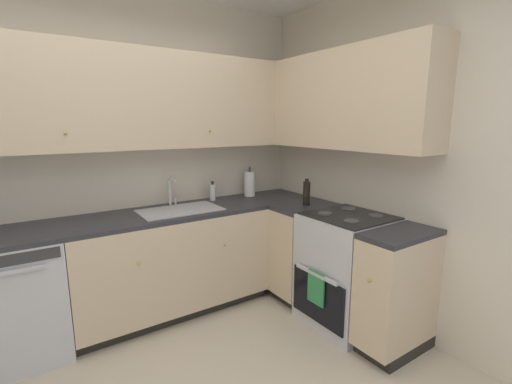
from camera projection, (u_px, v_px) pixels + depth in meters
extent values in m
cube|color=beige|center=(103.00, 158.00, 2.92)|extent=(3.77, 0.05, 2.70)
cube|color=beige|center=(419.00, 162.00, 2.60)|extent=(0.05, 3.35, 2.70)
cube|color=silver|center=(16.00, 299.00, 2.45)|extent=(0.60, 0.60, 0.87)
cube|color=#333333|center=(8.00, 261.00, 2.13)|extent=(0.55, 0.01, 0.07)
cube|color=silver|center=(10.00, 272.00, 2.13)|extent=(0.36, 0.02, 0.02)
cube|color=beige|center=(171.00, 259.00, 3.05)|extent=(1.63, 0.60, 0.78)
cube|color=black|center=(172.00, 303.00, 3.16)|extent=(1.63, 0.54, 0.09)
sphere|color=tan|center=(139.00, 264.00, 2.58)|extent=(0.02, 0.02, 0.02)
sphere|color=tan|center=(225.00, 245.00, 2.97)|extent=(0.02, 0.02, 0.02)
cube|color=#2D2D33|center=(169.00, 213.00, 2.98)|extent=(2.83, 0.60, 0.03)
cube|color=beige|center=(305.00, 249.00, 3.28)|extent=(0.60, 0.35, 0.78)
cube|color=black|center=(306.00, 292.00, 3.38)|extent=(0.54, 0.35, 0.09)
cube|color=beige|center=(397.00, 289.00, 2.49)|extent=(0.60, 0.30, 0.78)
cube|color=black|center=(395.00, 343.00, 2.59)|extent=(0.54, 0.30, 0.09)
sphere|color=tan|center=(369.00, 281.00, 2.30)|extent=(0.02, 0.02, 0.02)
cube|color=#2D2D33|center=(306.00, 207.00, 3.20)|extent=(0.60, 0.35, 0.03)
cube|color=#2D2D33|center=(401.00, 234.00, 2.42)|extent=(0.60, 0.30, 0.03)
cube|color=silver|center=(347.00, 270.00, 2.89)|extent=(0.64, 0.62, 0.90)
cube|color=black|center=(317.00, 299.00, 2.75)|extent=(0.02, 0.55, 0.38)
cube|color=silver|center=(316.00, 274.00, 2.69)|extent=(0.02, 0.43, 0.02)
cube|color=black|center=(350.00, 216.00, 2.81)|extent=(0.59, 0.60, 0.01)
cube|color=silver|center=(375.00, 202.00, 2.96)|extent=(0.03, 0.60, 0.15)
cylinder|color=#4C4C4C|center=(351.00, 221.00, 2.62)|extent=(0.11, 0.11, 0.01)
cylinder|color=#4C4C4C|center=(325.00, 213.00, 2.84)|extent=(0.11, 0.11, 0.01)
cylinder|color=#4C4C4C|center=(376.00, 216.00, 2.77)|extent=(0.11, 0.11, 0.01)
cylinder|color=#4C4C4C|center=(349.00, 209.00, 2.99)|extent=(0.11, 0.11, 0.01)
cube|color=#338C4C|center=(316.00, 288.00, 2.71)|extent=(0.02, 0.17, 0.26)
cube|color=beige|center=(138.00, 100.00, 2.82)|extent=(2.51, 0.32, 0.78)
sphere|color=tan|center=(66.00, 133.00, 2.43)|extent=(0.02, 0.02, 0.02)
sphere|color=tan|center=(210.00, 131.00, 3.04)|extent=(0.02, 0.02, 0.02)
cube|color=beige|center=(333.00, 101.00, 2.98)|extent=(0.32, 1.84, 0.78)
cube|color=#B7B7BC|center=(180.00, 210.00, 3.00)|extent=(0.67, 0.40, 0.01)
cube|color=gray|center=(180.00, 216.00, 3.01)|extent=(0.62, 0.36, 0.09)
cube|color=#99999E|center=(180.00, 214.00, 3.00)|extent=(0.02, 0.35, 0.06)
cylinder|color=silver|center=(170.00, 192.00, 3.16)|extent=(0.02, 0.02, 0.25)
cylinder|color=silver|center=(172.00, 180.00, 3.08)|extent=(0.02, 0.15, 0.02)
cylinder|color=silver|center=(176.00, 201.00, 3.21)|extent=(0.02, 0.02, 0.06)
cylinder|color=silver|center=(213.00, 192.00, 3.38)|extent=(0.06, 0.06, 0.15)
cylinder|color=#262626|center=(212.00, 183.00, 3.37)|extent=(0.02, 0.02, 0.03)
cylinder|color=white|center=(250.00, 184.00, 3.58)|extent=(0.11, 0.11, 0.25)
cylinder|color=#3F3F3F|center=(250.00, 182.00, 3.58)|extent=(0.02, 0.02, 0.31)
cylinder|color=black|center=(307.00, 193.00, 3.18)|extent=(0.06, 0.06, 0.21)
cylinder|color=black|center=(307.00, 180.00, 3.16)|extent=(0.03, 0.03, 0.02)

